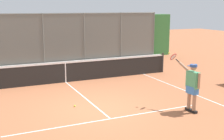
% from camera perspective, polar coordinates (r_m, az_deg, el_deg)
% --- Properties ---
extents(ground_plane, '(60.00, 60.00, 0.00)m').
position_cam_1_polar(ground_plane, '(10.60, -2.67, -7.38)').
color(ground_plane, '#A8603D').
extents(court_line_markings, '(8.55, 9.48, 0.01)m').
position_cam_1_polar(court_line_markings, '(9.38, 0.60, -9.99)').
color(court_line_markings, white).
rests_on(court_line_markings, ground).
extents(fence_backdrop, '(18.70, 1.37, 3.14)m').
position_cam_1_polar(fence_backdrop, '(19.29, -13.34, 5.61)').
color(fence_backdrop, slate).
rests_on(fence_backdrop, ground).
extents(tennis_net, '(10.98, 0.09, 1.07)m').
position_cam_1_polar(tennis_net, '(14.24, -8.87, -0.40)').
color(tennis_net, '#2D2D2D').
rests_on(tennis_net, ground).
extents(tennis_player, '(0.52, 1.37, 1.94)m').
position_cam_1_polar(tennis_player, '(10.38, 15.03, -2.63)').
color(tennis_player, black).
rests_on(tennis_player, ground).
extents(tennis_ball_mid_court, '(0.07, 0.07, 0.07)m').
position_cam_1_polar(tennis_ball_mid_court, '(10.84, -7.13, -6.82)').
color(tennis_ball_mid_court, '#C1D138').
rests_on(tennis_ball_mid_court, ground).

